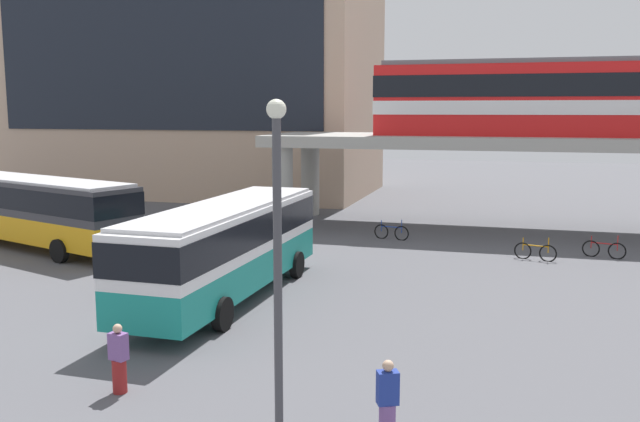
% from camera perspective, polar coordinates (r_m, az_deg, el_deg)
% --- Properties ---
extents(ground_plane, '(120.00, 120.00, 0.00)m').
position_cam_1_polar(ground_plane, '(29.38, -4.51, -3.99)').
color(ground_plane, '#515156').
extents(station_building, '(26.18, 13.73, 18.27)m').
position_cam_1_polar(station_building, '(54.14, -10.07, 11.31)').
color(station_building, tan).
rests_on(station_building, ground_plane).
extents(elevated_platform, '(31.69, 6.79, 4.96)m').
position_cam_1_polar(elevated_platform, '(36.99, 20.36, 4.81)').
color(elevated_platform, '#9E9B93').
rests_on(elevated_platform, ground_plane).
extents(train, '(18.39, 2.96, 3.84)m').
position_cam_1_polar(train, '(36.88, 19.20, 8.93)').
color(train, red).
rests_on(train, elevated_platform).
extents(bus_main, '(2.96, 11.10, 3.22)m').
position_cam_1_polar(bus_main, '(22.96, -7.75, -2.49)').
color(bus_main, teal).
rests_on(bus_main, ground_plane).
extents(bus_secondary, '(11.26, 6.08, 3.22)m').
position_cam_1_polar(bus_secondary, '(33.45, -22.18, 0.39)').
color(bus_secondary, orange).
rests_on(bus_secondary, ground_plane).
extents(bicycle_orange, '(1.74, 0.54, 1.04)m').
position_cam_1_polar(bicycle_orange, '(30.39, 17.45, -3.25)').
color(bicycle_orange, black).
rests_on(bicycle_orange, ground_plane).
extents(bicycle_red, '(1.75, 0.50, 1.04)m').
position_cam_1_polar(bicycle_red, '(31.87, 22.51, -2.97)').
color(bicycle_red, black).
rests_on(bicycle_red, ground_plane).
extents(bicycle_blue, '(1.77, 0.38, 1.04)m').
position_cam_1_polar(bicycle_blue, '(33.76, 5.95, -1.76)').
color(bicycle_blue, black).
rests_on(bicycle_blue, ground_plane).
extents(pedestrian_by_bike_rack, '(0.47, 0.40, 1.67)m').
position_cam_1_polar(pedestrian_by_bike_rack, '(13.52, 5.62, -15.74)').
color(pedestrian_by_bike_rack, '#724C8C').
rests_on(pedestrian_by_bike_rack, ground_plane).
extents(pedestrian_walking_across, '(0.45, 0.35, 1.60)m').
position_cam_1_polar(pedestrian_walking_across, '(16.33, -16.36, -11.85)').
color(pedestrian_walking_across, maroon).
rests_on(pedestrian_walking_across, ground_plane).
extents(lamp_post, '(0.36, 0.36, 6.49)m').
position_cam_1_polar(lamp_post, '(12.51, -3.55, -3.06)').
color(lamp_post, '#3F3F44').
rests_on(lamp_post, ground_plane).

